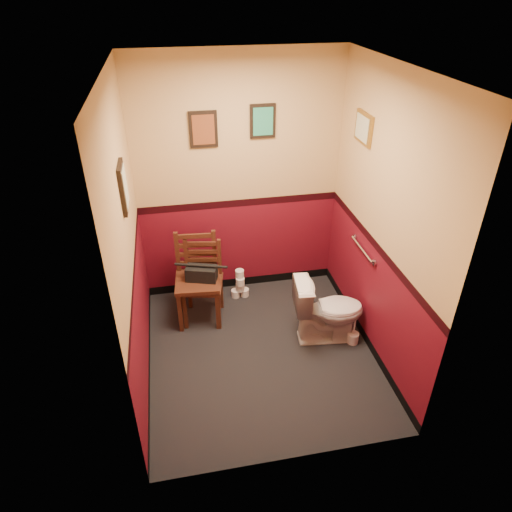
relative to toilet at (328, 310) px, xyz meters
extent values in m
cube|color=black|center=(-0.72, -0.11, -0.35)|extent=(2.20, 2.40, 0.00)
cube|color=silver|center=(-0.72, -0.11, 2.35)|extent=(2.20, 2.40, 0.00)
cube|color=#5F0C1A|center=(-0.72, 1.09, 1.00)|extent=(2.20, 0.00, 2.70)
cube|color=#5F0C1A|center=(-0.72, -1.31, 1.00)|extent=(2.20, 0.00, 2.70)
cube|color=#5F0C1A|center=(-1.82, -0.11, 1.00)|extent=(0.00, 2.40, 2.70)
cube|color=#5F0C1A|center=(0.38, -0.11, 1.00)|extent=(0.00, 2.40, 2.70)
cylinder|color=silver|center=(0.35, 0.14, 0.60)|extent=(0.03, 0.50, 0.03)
cylinder|color=silver|center=(0.37, -0.11, 0.60)|extent=(0.02, 0.06, 0.06)
cylinder|color=silver|center=(0.37, 0.39, 0.60)|extent=(0.02, 0.06, 0.06)
cube|color=black|center=(-1.07, 1.07, 1.60)|extent=(0.28, 0.03, 0.36)
cube|color=brown|center=(-1.07, 1.06, 1.60)|extent=(0.22, 0.01, 0.30)
cube|color=black|center=(-0.47, 1.07, 1.65)|extent=(0.26, 0.03, 0.34)
cube|color=#2C8D6B|center=(-0.47, 1.06, 1.65)|extent=(0.20, 0.01, 0.28)
cube|color=black|center=(-1.80, -0.01, 1.50)|extent=(0.03, 0.30, 0.38)
cube|color=#B8B690|center=(-1.79, -0.01, 1.50)|extent=(0.01, 0.24, 0.31)
cube|color=olive|center=(0.36, 0.49, 1.70)|extent=(0.03, 0.34, 0.28)
cube|color=#B8B690|center=(0.35, 0.49, 1.70)|extent=(0.01, 0.28, 0.22)
imported|color=white|center=(0.00, 0.00, 0.00)|extent=(0.76, 0.48, 0.70)
cylinder|color=silver|center=(0.25, -0.14, -0.29)|extent=(0.12, 0.12, 0.12)
cylinder|color=silver|center=(0.25, -0.14, -0.10)|extent=(0.02, 0.02, 0.33)
cube|color=#532819|center=(-1.27, 0.57, 0.14)|extent=(0.50, 0.50, 0.04)
cube|color=#532819|center=(-1.48, 0.39, -0.11)|extent=(0.05, 0.05, 0.49)
cube|color=#532819|center=(-1.45, 0.78, -0.11)|extent=(0.05, 0.05, 0.49)
cube|color=#532819|center=(-1.09, 0.35, -0.11)|extent=(0.05, 0.05, 0.49)
cube|color=#532819|center=(-1.06, 0.74, -0.11)|extent=(0.05, 0.05, 0.49)
cube|color=#532819|center=(-1.45, 0.78, 0.38)|extent=(0.05, 0.04, 0.49)
cube|color=#532819|center=(-1.06, 0.75, 0.38)|extent=(0.05, 0.04, 0.49)
cube|color=#532819|center=(-1.25, 0.77, 0.25)|extent=(0.37, 0.06, 0.05)
cube|color=#532819|center=(-1.25, 0.77, 0.36)|extent=(0.37, 0.06, 0.05)
cube|color=#532819|center=(-1.25, 0.77, 0.47)|extent=(0.37, 0.06, 0.05)
cube|color=#532819|center=(-1.25, 0.77, 0.57)|extent=(0.37, 0.06, 0.05)
cube|color=#532819|center=(-1.22, 0.56, 0.09)|extent=(0.49, 0.49, 0.04)
cube|color=#532819|center=(-1.43, 0.42, -0.13)|extent=(0.05, 0.05, 0.45)
cube|color=#532819|center=(-1.36, 0.77, -0.13)|extent=(0.05, 0.05, 0.45)
cube|color=#532819|center=(-1.08, 0.35, -0.13)|extent=(0.05, 0.05, 0.45)
cube|color=#532819|center=(-1.01, 0.70, -0.13)|extent=(0.05, 0.05, 0.45)
cube|color=#532819|center=(-1.36, 0.78, 0.32)|extent=(0.05, 0.04, 0.45)
cube|color=#532819|center=(-1.01, 0.71, 0.32)|extent=(0.05, 0.04, 0.45)
cube|color=#532819|center=(-1.18, 0.74, 0.19)|extent=(0.33, 0.09, 0.04)
cube|color=#532819|center=(-1.18, 0.74, 0.29)|extent=(0.33, 0.09, 0.04)
cube|color=#532819|center=(-1.18, 0.74, 0.39)|extent=(0.33, 0.09, 0.04)
cube|color=#532819|center=(-1.18, 0.74, 0.49)|extent=(0.33, 0.09, 0.04)
cube|color=black|center=(-1.22, 0.56, 0.21)|extent=(0.35, 0.25, 0.20)
cylinder|color=black|center=(-1.22, 0.56, 0.33)|extent=(0.27, 0.11, 0.03)
cylinder|color=silver|center=(-0.82, 0.87, -0.31)|extent=(0.10, 0.10, 0.09)
cylinder|color=silver|center=(-0.72, 0.87, -0.31)|extent=(0.10, 0.10, 0.09)
cylinder|color=silver|center=(-0.77, 0.86, -0.21)|extent=(0.10, 0.10, 0.09)
cylinder|color=silver|center=(-0.77, 0.84, -0.12)|extent=(0.10, 0.10, 0.09)
cylinder|color=silver|center=(-0.77, 0.87, -0.03)|extent=(0.10, 0.10, 0.09)
camera|label=1|loc=(-1.42, -3.43, 2.91)|focal=32.00mm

